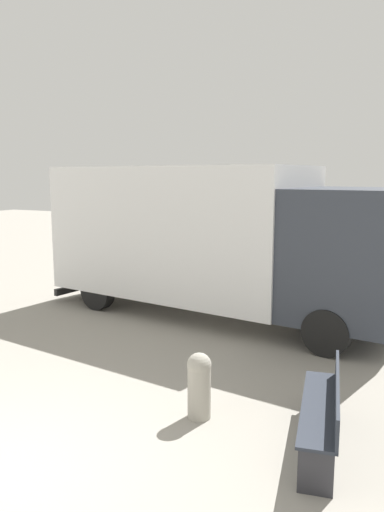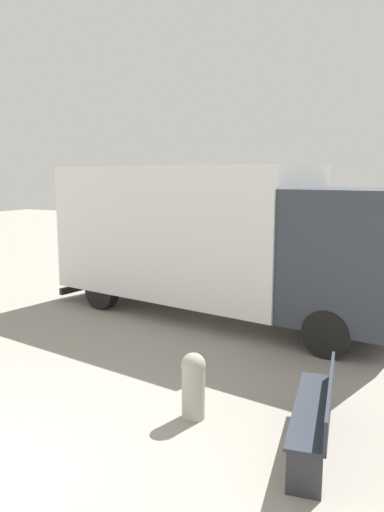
% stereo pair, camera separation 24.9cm
% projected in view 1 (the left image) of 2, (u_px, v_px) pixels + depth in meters
% --- Properties ---
extents(delivery_truck, '(7.95, 3.50, 3.23)m').
position_uv_depth(delivery_truck, '(213.00, 235.00, 10.78)').
color(delivery_truck, white).
rests_on(delivery_truck, ground).
extents(park_bench, '(0.74, 1.98, 0.81)m').
position_uv_depth(park_bench, '(326.00, 407.00, 5.59)').
color(park_bench, '#282D38').
rests_on(park_bench, ground).
extents(bollard_near_bench, '(0.31, 0.31, 0.85)m').
position_uv_depth(bollard_near_bench, '(199.00, 383.00, 6.26)').
color(bollard_near_bench, '#9E998C').
rests_on(bollard_near_bench, ground).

